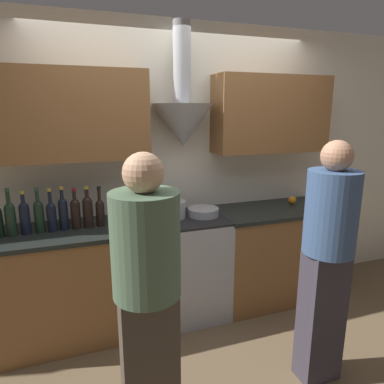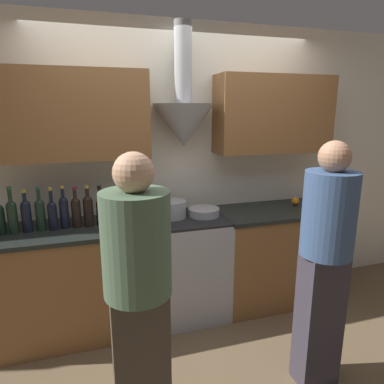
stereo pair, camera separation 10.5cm
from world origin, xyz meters
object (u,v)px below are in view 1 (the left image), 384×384
Objects in this scene: wine_bottle_7 at (88,210)px; stock_pot at (171,209)px; stove_range at (188,265)px; orange_fruit at (292,200)px; wine_bottle_4 at (52,215)px; person_foreground_right at (327,255)px; wine_bottle_2 at (25,216)px; mixing_bowl at (203,212)px; wine_bottle_5 at (63,212)px; person_foreground_left at (148,299)px; wine_bottle_3 at (39,214)px; wine_bottle_6 at (76,212)px; wine_bottle_1 at (10,217)px; wine_bottle_8 at (100,211)px.

wine_bottle_7 is 1.38× the size of stock_pot.
stove_range is 1.23m from orange_fruit.
person_foreground_right reaches higher than wine_bottle_4.
wine_bottle_4 is at bearing -178.23° from wine_bottle_7.
wine_bottle_7 is at bearing 0.28° from wine_bottle_2.
person_foreground_right reaches higher than wine_bottle_2.
wine_bottle_7 is (0.27, 0.01, 0.01)m from wine_bottle_4.
wine_bottle_2 is at bearing 179.73° from mixing_bowl.
person_foreground_left is at bearing -71.29° from wine_bottle_5.
wine_bottle_3 is at bearing 179.05° from wine_bottle_7.
orange_fruit is (2.05, 0.06, -0.10)m from wine_bottle_6.
wine_bottle_6 is at bearing -0.85° from wine_bottle_3.
wine_bottle_1 reaches higher than mixing_bowl.
wine_bottle_2 reaches higher than wine_bottle_6.
person_foreground_right is (0.61, -1.05, 0.46)m from stove_range.
stove_range is 1.30m from person_foreground_right.
wine_bottle_3 is (0.10, 0.01, 0.00)m from wine_bottle_2.
wine_bottle_3 is at bearing 179.23° from stove_range.
wine_bottle_5 is (0.37, 0.01, -0.00)m from wine_bottle_1.
orange_fruit is (2.23, 0.08, -0.09)m from wine_bottle_4.
wine_bottle_3 reaches higher than stock_pot.
mixing_bowl is 1.15m from person_foreground_right.
person_foreground_left is at bearing -64.19° from wine_bottle_3.
wine_bottle_7 is at bearing -178.05° from orange_fruit.
wine_bottle_5 reaches higher than stock_pot.
wine_bottle_1 reaches higher than wine_bottle_2.
stove_range is at bearing -179.57° from mixing_bowl.
wine_bottle_4 is at bearing -178.07° from orange_fruit.
stove_range is 1.41m from person_foreground_left.
person_foreground_right reaches higher than wine_bottle_5.
orange_fruit is 0.05× the size of person_foreground_right.
wine_bottle_4 is at bearing -177.84° from wine_bottle_8.
wine_bottle_2 is (0.10, 0.00, -0.01)m from wine_bottle_1.
mixing_bowl is at bearing -0.10° from wine_bottle_1.
wine_bottle_4 is 0.18m from wine_bottle_6.
wine_bottle_4 is at bearing 112.53° from person_foreground_left.
orange_fruit is at bearing 1.89° from wine_bottle_8.
wine_bottle_3 is at bearing 179.93° from wine_bottle_8.
wine_bottle_8 reaches higher than orange_fruit.
person_foreground_left is (-1.74, -1.27, -0.05)m from orange_fruit.
wine_bottle_6 is 1.19× the size of mixing_bowl.
wine_bottle_2 is 0.20× the size of person_foreground_left.
wine_bottle_4 is 1.04× the size of wine_bottle_8.
person_foreground_right is (0.75, -1.09, -0.08)m from stock_pot.
wine_bottle_2 is 0.10m from wine_bottle_3.
wine_bottle_2 is at bearing 2.51° from wine_bottle_1.
wine_bottle_1 reaches higher than wine_bottle_8.
person_foreground_right is (1.71, -1.05, -0.13)m from wine_bottle_4.
mixing_bowl is (1.53, -0.00, -0.11)m from wine_bottle_1.
person_foreground_left reaches higher than mixing_bowl.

